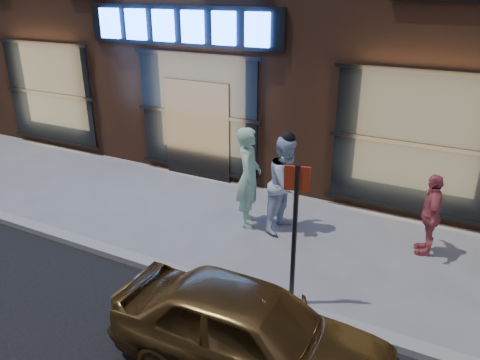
# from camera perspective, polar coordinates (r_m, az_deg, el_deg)

# --- Properties ---
(ground) EXTENTS (90.00, 90.00, 0.00)m
(ground) POSITION_cam_1_polar(r_m,az_deg,el_deg) (9.15, -18.35, -7.72)
(ground) COLOR slate
(ground) RESTS_ON ground
(curb) EXTENTS (60.00, 0.25, 0.12)m
(curb) POSITION_cam_1_polar(r_m,az_deg,el_deg) (9.12, -18.39, -7.39)
(curb) COLOR gray
(curb) RESTS_ON ground
(man_bowtie) EXTENTS (0.73, 0.86, 2.00)m
(man_bowtie) POSITION_cam_1_polar(r_m,az_deg,el_deg) (9.08, 1.07, 0.34)
(man_bowtie) COLOR #BAF5C7
(man_bowtie) RESTS_ON ground
(man_cap) EXTENTS (0.88, 1.04, 1.89)m
(man_cap) POSITION_cam_1_polar(r_m,az_deg,el_deg) (8.95, 5.68, -0.51)
(man_cap) COLOR silver
(man_cap) RESTS_ON ground
(passerby) EXTENTS (0.52, 0.93, 1.50)m
(passerby) POSITION_cam_1_polar(r_m,az_deg,el_deg) (8.82, 22.20, -3.91)
(passerby) COLOR #BF4E57
(passerby) RESTS_ON ground
(gold_sedan) EXTENTS (3.55, 1.48, 1.20)m
(gold_sedan) POSITION_cam_1_polar(r_m,az_deg,el_deg) (5.89, 1.27, -18.02)
(gold_sedan) COLOR brown
(gold_sedan) RESTS_ON ground
(sign_post) EXTENTS (0.35, 0.11, 2.23)m
(sign_post) POSITION_cam_1_polar(r_m,az_deg,el_deg) (6.64, 6.71, -5.30)
(sign_post) COLOR #262628
(sign_post) RESTS_ON ground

